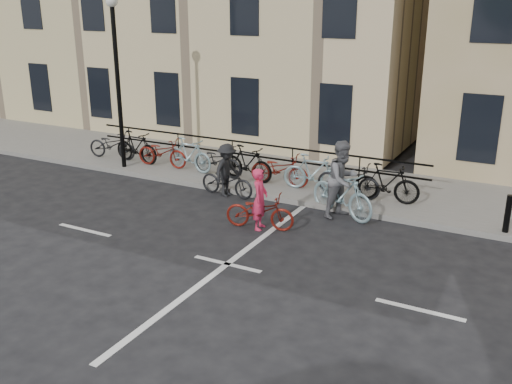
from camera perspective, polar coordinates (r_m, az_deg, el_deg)
The scene contains 9 objects.
ground at distance 12.09m, azimuth -2.88°, elevation -7.22°, with size 120.00×120.00×0.00m, color black.
sidewalk at distance 18.82m, azimuth -4.04°, elevation 2.54°, with size 46.00×4.00×0.15m, color slate.
building_west at distance 26.69m, azimuth -5.57°, elevation 18.26°, with size 20.00×10.00×10.00m, color #CEB18B.
lamp_post at distance 18.40m, azimuth -13.80°, elevation 12.54°, with size 0.36×0.36×5.28m.
bollard_east at distance 14.36m, azimuth 23.87°, elevation -2.00°, with size 0.14×0.14×0.90m, color black.
parked_bikes at distance 17.28m, azimuth -2.42°, elevation 3.08°, with size 11.45×1.23×1.05m.
cyclist_pink at distance 13.70m, azimuth 0.39°, elevation -1.63°, with size 1.78×0.91×1.51m.
cyclist_grey at distance 14.56m, azimuth 8.63°, elevation 0.55°, with size 2.11×1.36×1.98m.
cyclist_dark at distance 16.03m, azimuth -2.92°, elevation 1.64°, with size 1.73×1.01×1.51m.
Camera 1 is at (5.63, -9.32, 5.25)m, focal length 40.00 mm.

